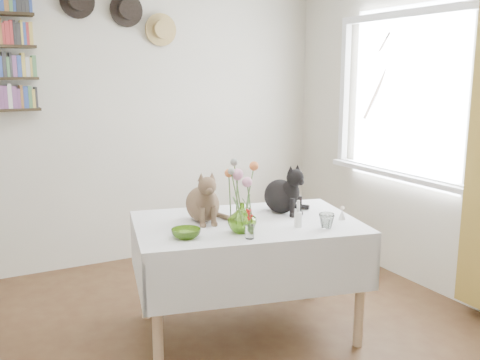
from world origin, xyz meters
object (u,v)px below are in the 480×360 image
tabby_cat (202,195)px  flower_vase (242,218)px  black_cat (281,187)px  dining_table (247,249)px

tabby_cat → flower_vase: bearing=-63.0°
black_cat → flower_vase: black_cat is taller
dining_table → black_cat: (0.32, 0.10, 0.36)m
black_cat → tabby_cat: bearing=159.1°
dining_table → black_cat: black_cat is taller
dining_table → tabby_cat: (-0.24, 0.14, 0.36)m
dining_table → tabby_cat: bearing=149.0°
black_cat → flower_vase: 0.54m
tabby_cat → dining_table: bearing=-21.4°
black_cat → flower_vase: (-0.45, -0.29, -0.08)m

